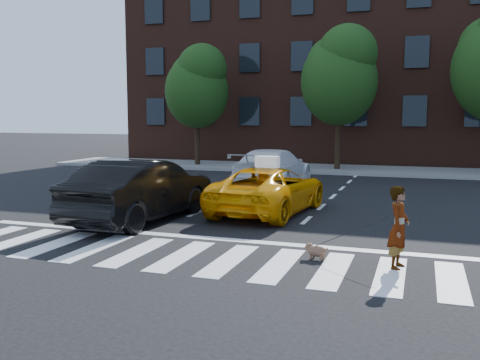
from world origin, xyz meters
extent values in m
plane|color=black|center=(0.00, 0.00, 0.00)|extent=(120.00, 120.00, 0.00)
cube|color=silver|center=(0.00, 0.00, 0.01)|extent=(13.00, 2.40, 0.01)
cube|color=silver|center=(0.00, 1.60, 0.01)|extent=(12.00, 0.30, 0.01)
cube|color=slate|center=(0.00, 17.50, 0.07)|extent=(30.00, 4.00, 0.15)
cube|color=#452318|center=(0.00, 25.00, 6.00)|extent=(26.00, 10.00, 12.00)
cylinder|color=black|center=(-7.00, 17.00, 1.62)|extent=(0.28, 0.28, 3.25)
ellipsoid|color=#13330E|center=(-7.00, 17.00, 4.03)|extent=(3.38, 3.38, 3.89)
sphere|color=#13330E|center=(-6.60, 16.80, 5.20)|extent=(2.60, 2.60, 2.60)
sphere|color=#13330E|center=(-7.35, 17.25, 4.88)|extent=(2.34, 2.34, 2.34)
cylinder|color=black|center=(0.50, 17.00, 1.77)|extent=(0.28, 0.28, 3.55)
ellipsoid|color=#13330E|center=(0.50, 17.00, 4.40)|extent=(3.69, 3.69, 4.25)
sphere|color=#13330E|center=(0.90, 16.80, 5.68)|extent=(2.84, 2.84, 2.84)
sphere|color=#13330E|center=(0.15, 17.25, 5.32)|extent=(2.56, 2.56, 2.56)
imported|color=#EF9A05|center=(0.34, 5.17, 0.66)|extent=(2.67, 4.96, 1.32)
imported|color=black|center=(-2.52, 2.97, 0.82)|extent=(2.12, 5.10, 1.64)
imported|color=white|center=(-1.04, 10.61, 0.74)|extent=(2.26, 5.19, 1.49)
imported|color=#999999|center=(4.10, 0.51, 0.76)|extent=(0.46, 0.61, 1.51)
ellipsoid|color=#866444|center=(2.60, 0.62, 0.17)|extent=(0.43, 0.33, 0.21)
sphere|color=#866444|center=(2.43, 0.69, 0.22)|extent=(0.21, 0.21, 0.16)
sphere|color=#866444|center=(2.37, 0.72, 0.20)|extent=(0.10, 0.10, 0.07)
cylinder|color=#866444|center=(2.77, 0.55, 0.22)|extent=(0.12, 0.07, 0.09)
sphere|color=#866444|center=(2.45, 0.74, 0.27)|extent=(0.07, 0.07, 0.06)
sphere|color=#866444|center=(2.41, 0.64, 0.27)|extent=(0.07, 0.07, 0.06)
cylinder|color=#866444|center=(2.48, 0.62, 0.05)|extent=(0.05, 0.05, 0.10)
cylinder|color=#866444|center=(2.51, 0.71, 0.05)|extent=(0.05, 0.05, 0.10)
cylinder|color=#866444|center=(2.68, 0.53, 0.05)|extent=(0.05, 0.05, 0.10)
cylinder|color=#866444|center=(2.72, 0.62, 0.05)|extent=(0.05, 0.05, 0.10)
cube|color=white|center=(0.34, 4.97, 1.48)|extent=(0.68, 0.34, 0.32)
camera|label=1|loc=(4.44, -9.41, 2.78)|focal=40.00mm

